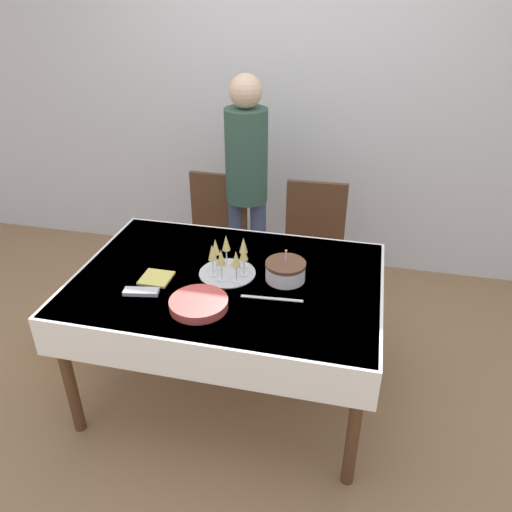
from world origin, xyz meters
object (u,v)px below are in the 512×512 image
champagne_tray (228,258)px  plate_stack_main (199,304)px  dining_chair_far_right (313,248)px  birthday_cake (285,271)px  gift_bag (69,324)px  dining_chair_far_left (215,238)px  person_standing (247,174)px

champagne_tray → plate_stack_main: 0.33m
dining_chair_far_right → birthday_cake: size_ratio=4.60×
birthday_cake → gift_bag: (-1.41, 0.10, -0.65)m
dining_chair_far_left → dining_chair_far_right: size_ratio=1.00×
plate_stack_main → dining_chair_far_left: bearing=103.9°
dining_chair_far_right → birthday_cake: bearing=-93.5°
dining_chair_far_right → dining_chair_far_left: bearing=180.0°
dining_chair_far_right → gift_bag: (-1.46, -0.72, -0.35)m
dining_chair_far_left → dining_chair_far_right: (0.68, -0.00, 0.00)m
plate_stack_main → person_standing: person_standing is taller
birthday_cake → plate_stack_main: (-0.35, -0.33, -0.03)m
birthday_cake → champagne_tray: 0.30m
person_standing → gift_bag: person_standing is taller
dining_chair_far_right → person_standing: (-0.48, 0.12, 0.45)m
dining_chair_far_left → plate_stack_main: bearing=-76.1°
dining_chair_far_left → champagne_tray: 0.96m
dining_chair_far_right → person_standing: 0.67m
birthday_cake → gift_bag: 1.55m
person_standing → champagne_tray: bearing=-81.7°
dining_chair_far_left → gift_bag: size_ratio=2.82×
dining_chair_far_right → plate_stack_main: size_ratio=3.42×
champagne_tray → plate_stack_main: champagne_tray is taller
dining_chair_far_right → person_standing: size_ratio=0.59×
person_standing → gift_bag: bearing=-139.4°
dining_chair_far_left → plate_stack_main: 1.21m
birthday_cake → gift_bag: size_ratio=0.61×
birthday_cake → champagne_tray: champagne_tray is taller
dining_chair_far_left → champagne_tray: (0.34, -0.83, 0.35)m
dining_chair_far_right → plate_stack_main: 1.25m
gift_bag → dining_chair_far_right: bearing=26.3°
dining_chair_far_left → gift_bag: 1.11m
dining_chair_far_right → birthday_cake: dining_chair_far_right is taller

